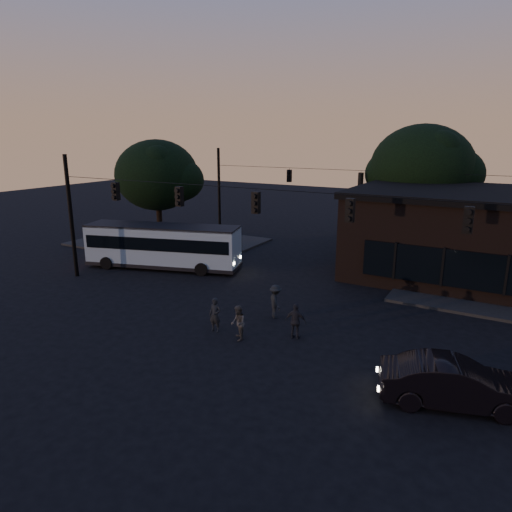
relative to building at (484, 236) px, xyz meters
The scene contains 13 objects.
ground 18.53m from the building, 119.40° to the right, with size 120.00×120.00×0.00m, color black.
sidewalk_far_left 23.23m from the building, behind, with size 14.00×10.00×0.15m, color black.
building is the anchor object (origin of this frame).
tree_behind 8.57m from the building, 129.68° to the left, with size 7.60×7.60×9.43m.
tree_left 23.37m from the building, behind, with size 6.40×6.40×8.30m.
signal_rig_near 15.08m from the building, 126.93° to the right, with size 26.24×0.30×7.50m.
signal_rig_far 9.97m from the building, 155.90° to the left, with size 26.24×0.30×7.50m.
bus 20.09m from the building, 156.97° to the right, with size 10.49×5.27×2.88m.
car 15.65m from the building, 88.27° to the right, with size 1.65×4.74×1.56m, color black.
pedestrian_a 17.57m from the building, 123.43° to the right, with size 0.57×0.38×1.57m, color black.
pedestrian_b 17.07m from the building, 119.16° to the right, with size 0.75×0.58×1.54m, color #393834.
pedestrian_c 14.93m from the building, 114.59° to the right, with size 0.94×0.39×1.60m, color black.
pedestrian_d 14.39m from the building, 124.21° to the right, with size 1.06×0.61×1.65m, color black.
Camera 1 is at (10.43, -14.22, 8.56)m, focal length 32.00 mm.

